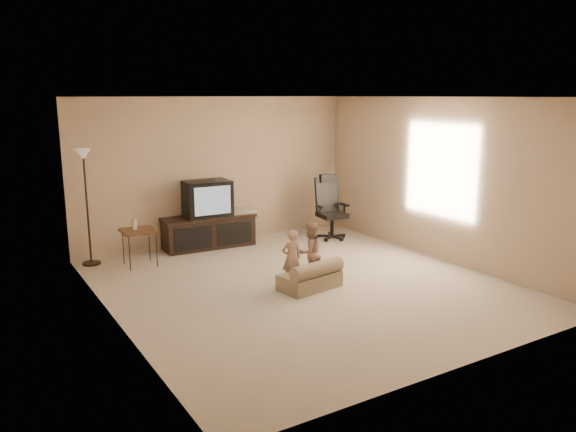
% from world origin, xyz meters
% --- Properties ---
extents(floor, '(5.50, 5.50, 0.00)m').
position_xyz_m(floor, '(0.00, 0.00, 0.00)').
color(floor, beige).
rests_on(floor, ground).
extents(room_shell, '(5.50, 5.50, 5.50)m').
position_xyz_m(room_shell, '(0.00, 0.00, 1.52)').
color(room_shell, silver).
rests_on(room_shell, floor).
extents(tv_stand, '(1.61, 0.66, 1.13)m').
position_xyz_m(tv_stand, '(-0.30, 2.49, 0.47)').
color(tv_stand, black).
rests_on(tv_stand, floor).
extents(office_chair, '(0.59, 0.62, 1.14)m').
position_xyz_m(office_chair, '(1.80, 1.91, 0.41)').
color(office_chair, black).
rests_on(office_chair, floor).
extents(side_table, '(0.52, 0.52, 0.75)m').
position_xyz_m(side_table, '(-1.62, 2.03, 0.54)').
color(side_table, brown).
rests_on(side_table, floor).
extents(floor_lamp, '(0.27, 0.27, 1.75)m').
position_xyz_m(floor_lamp, '(-2.24, 2.48, 1.28)').
color(floor_lamp, black).
rests_on(floor_lamp, floor).
extents(child_sofa, '(0.88, 0.59, 0.40)m').
position_xyz_m(child_sofa, '(0.01, -0.19, 0.16)').
color(child_sofa, tan).
rests_on(child_sofa, floor).
extents(toddler_left, '(0.30, 0.23, 0.78)m').
position_xyz_m(toddler_left, '(-0.16, 0.05, 0.39)').
color(toddler_left, tan).
rests_on(toddler_left, floor).
extents(toddler_right, '(0.43, 0.26, 0.84)m').
position_xyz_m(toddler_right, '(0.16, 0.09, 0.42)').
color(toddler_right, tan).
rests_on(toddler_right, floor).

